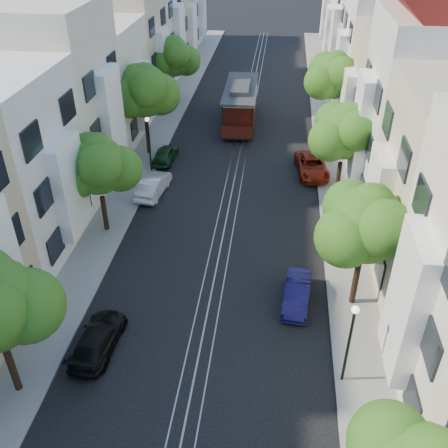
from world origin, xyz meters
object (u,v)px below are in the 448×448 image
(cable_car, at_px, (241,102))
(parked_car_w_far, at_px, (165,154))
(tree_w_b, at_px, (98,167))
(lamp_west, at_px, (149,136))
(tree_e_b, at_px, (367,226))
(lamp_east, at_px, (351,333))
(parked_car_e_far, at_px, (312,166))
(tree_w_d, at_px, (174,58))
(parked_car_w_mid, at_px, (153,185))
(tree_w_c, at_px, (145,92))
(parked_car_w_near, at_px, (98,339))
(tree_e_c, at_px, (346,133))
(tree_e_d, at_px, (334,77))
(parked_car_e_mid, at_px, (297,294))

(cable_car, xyz_separation_m, parked_car_w_far, (-5.10, -8.32, -1.40))
(tree_w_b, height_order, lamp_west, tree_w_b)
(tree_e_b, bearing_deg, lamp_east, -100.93)
(parked_car_e_far, bearing_deg, parked_car_w_far, 169.30)
(cable_car, bearing_deg, lamp_west, -120.93)
(lamp_west, relative_size, parked_car_e_far, 0.91)
(tree_w_d, relative_size, parked_car_w_mid, 1.60)
(tree_w_c, relative_size, parked_car_e_far, 1.54)
(lamp_east, bearing_deg, parked_car_e_far, 92.11)
(parked_car_w_mid, bearing_deg, parked_car_w_near, 99.54)
(tree_e_c, distance_m, cable_car, 14.62)
(tree_e_d, height_order, parked_car_e_mid, tree_e_d)
(tree_w_c, xyz_separation_m, lamp_east, (13.44, -20.98, -2.22))
(lamp_west, bearing_deg, tree_e_c, -8.49)
(cable_car, bearing_deg, tree_w_c, -134.05)
(tree_w_c, bearing_deg, cable_car, 46.99)
(tree_e_d, height_order, tree_w_d, tree_e_d)
(tree_e_d, distance_m, parked_car_e_far, 9.15)
(parked_car_e_far, relative_size, parked_car_w_near, 1.12)
(tree_e_c, distance_m, lamp_west, 13.82)
(tree_e_d, relative_size, parked_car_e_far, 1.49)
(tree_w_c, distance_m, cable_car, 10.20)
(parked_car_w_mid, bearing_deg, tree_e_b, 148.58)
(tree_w_c, xyz_separation_m, parked_car_w_mid, (1.76, -6.20, -4.40))
(lamp_east, relative_size, parked_car_e_mid, 1.16)
(parked_car_e_mid, relative_size, parked_car_w_near, 0.87)
(tree_w_d, bearing_deg, parked_car_e_mid, -67.04)
(tree_e_b, xyz_separation_m, tree_w_b, (-14.40, 5.00, -0.34))
(lamp_west, xyz_separation_m, cable_car, (5.80, 10.09, -0.83))
(cable_car, relative_size, parked_car_w_mid, 2.18)
(parked_car_e_mid, relative_size, parked_car_e_far, 0.78)
(tree_w_c, xyz_separation_m, parked_car_w_near, (2.55, -20.36, -4.47))
(tree_e_d, relative_size, parked_car_e_mid, 1.90)
(cable_car, distance_m, parked_car_e_mid, 23.91)
(tree_e_d, bearing_deg, parked_car_e_mid, -97.33)
(tree_e_d, height_order, lamp_east, tree_e_d)
(lamp_east, relative_size, parked_car_w_far, 1.16)
(tree_e_c, bearing_deg, parked_car_e_far, 118.47)
(tree_w_d, xyz_separation_m, parked_car_e_mid, (11.54, -27.24, -4.01))
(tree_e_b, height_order, lamp_east, tree_e_b)
(tree_w_d, distance_m, parked_car_e_mid, 29.85)
(tree_e_b, distance_m, tree_e_d, 22.00)
(lamp_west, height_order, parked_car_w_far, lamp_west)
(tree_w_b, relative_size, lamp_east, 1.51)
(tree_w_b, distance_m, parked_car_w_mid, 6.32)
(lamp_west, bearing_deg, parked_car_e_mid, -51.11)
(parked_car_e_far, xyz_separation_m, parked_car_w_far, (-11.20, 0.74, -0.03))
(lamp_west, xyz_separation_m, parked_car_w_mid, (0.92, -3.23, -2.17))
(tree_e_b, bearing_deg, parked_car_e_mid, -175.21)
(lamp_east, relative_size, lamp_west, 1.00)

